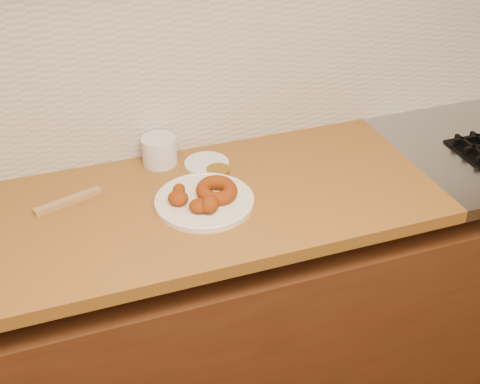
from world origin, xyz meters
name	(u,v)px	position (x,y,z in m)	size (l,w,h in m)	color
wall_back	(226,5)	(0.00, 2.00, 1.35)	(4.00, 0.02, 2.70)	tan
base_cabinet	(258,310)	(0.00, 1.69, 0.39)	(3.60, 0.60, 0.77)	#512A13
butcher_block	(35,237)	(-0.65, 1.69, 0.88)	(2.30, 0.62, 0.04)	brown
backsplash	(228,55)	(0.00, 1.99, 1.20)	(3.60, 0.02, 0.60)	beige
donut_plate	(204,201)	(-0.18, 1.66, 0.91)	(0.28, 0.28, 0.02)	white
ring_donut	(217,190)	(-0.15, 1.66, 0.94)	(0.12, 0.12, 0.04)	#882D03
fried_dough_chunks	(194,201)	(-0.22, 1.63, 0.94)	(0.15, 0.17, 0.05)	#882D03
plastic_tub	(159,151)	(-0.25, 1.92, 0.94)	(0.11, 0.11, 0.09)	silver
tub_lid	(207,163)	(-0.12, 1.86, 0.90)	(0.14, 0.14, 0.01)	white
brass_jar_lid	(218,170)	(-0.10, 1.81, 0.91)	(0.07, 0.07, 0.01)	#AE7E28
wooden_utensil	(68,201)	(-0.55, 1.79, 0.91)	(0.20, 0.02, 0.02)	#9C7948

